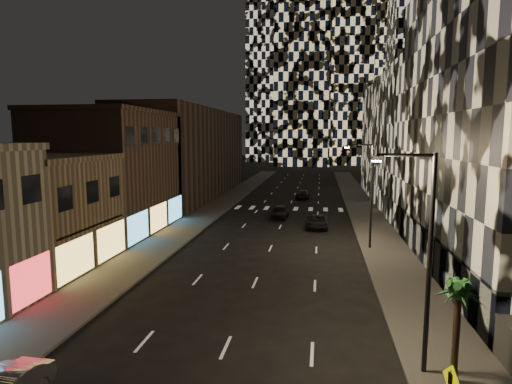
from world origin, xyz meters
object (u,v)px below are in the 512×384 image
(streetlight_far, at_px, (369,188))
(palm_tree, at_px, (458,298))
(car_dark_midlane, at_px, (280,212))
(car_dark_rightlane, at_px, (317,222))
(streetlight_near, at_px, (424,248))
(car_dark_oncoming, at_px, (303,194))

(streetlight_far, xyz_separation_m, palm_tree, (1.24, -20.56, -1.77))
(streetlight_far, height_order, car_dark_midlane, streetlight_far)
(streetlight_far, distance_m, palm_tree, 20.67)
(car_dark_rightlane, bearing_deg, streetlight_near, -80.77)
(car_dark_oncoming, xyz_separation_m, car_dark_rightlane, (2.42, -21.87, -0.01))
(car_dark_midlane, bearing_deg, streetlight_near, -71.70)
(car_dark_rightlane, distance_m, palm_tree, 29.26)
(car_dark_oncoming, relative_size, car_dark_rightlane, 0.98)
(streetlight_near, xyz_separation_m, car_dark_oncoming, (-6.78, 49.89, -4.67))
(car_dark_midlane, bearing_deg, palm_tree, -69.96)
(streetlight_near, relative_size, streetlight_far, 1.00)
(car_dark_oncoming, height_order, car_dark_rightlane, car_dark_oncoming)
(car_dark_rightlane, height_order, palm_tree, palm_tree)
(streetlight_near, bearing_deg, palm_tree, -24.20)
(streetlight_near, xyz_separation_m, car_dark_midlane, (-8.85, 32.71, -4.56))
(car_dark_rightlane, bearing_deg, streetlight_far, -61.08)
(streetlight_near, distance_m, streetlight_far, 20.00)
(car_dark_oncoming, xyz_separation_m, palm_tree, (8.02, -50.44, 2.90))
(streetlight_far, distance_m, car_dark_midlane, 16.14)
(streetlight_far, bearing_deg, palm_tree, -86.55)
(streetlight_far, xyz_separation_m, car_dark_oncoming, (-6.78, 29.89, -4.67))
(car_dark_midlane, relative_size, car_dark_rightlane, 0.96)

